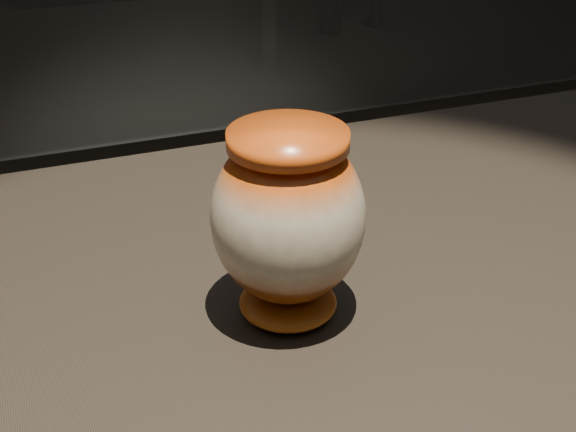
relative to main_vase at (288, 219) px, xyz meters
The scene contains 1 object.
main_vase is the anchor object (origin of this frame).
Camera 1 is at (-0.13, -0.65, 1.37)m, focal length 50.00 mm.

